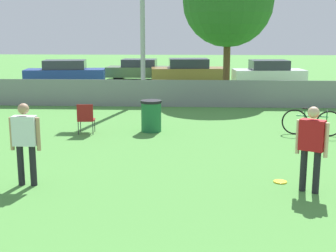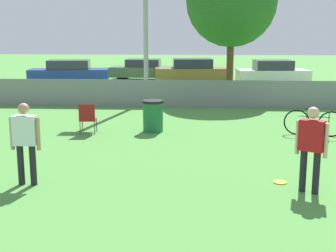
{
  "view_description": "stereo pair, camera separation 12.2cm",
  "coord_description": "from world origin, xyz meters",
  "px_view_note": "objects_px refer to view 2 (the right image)",
  "views": [
    {
      "loc": [
        0.41,
        -0.82,
        3.04
      ],
      "look_at": [
        -0.09,
        8.94,
        1.05
      ],
      "focal_mm": 50.0,
      "sensor_mm": 36.0,
      "label": 1
    },
    {
      "loc": [
        0.53,
        -0.81,
        3.04
      ],
      "look_at": [
        -0.09,
        8.94,
        1.05
      ],
      "focal_mm": 50.0,
      "sensor_mm": 36.0,
      "label": 2
    }
  ],
  "objects_px": {
    "folding_chair_sideline": "(88,117)",
    "parked_car_olive": "(143,70)",
    "frisbee_disc": "(280,182)",
    "tree_near_pole": "(232,1)",
    "bicycle_sideline": "(314,123)",
    "player_thrower_red": "(311,143)",
    "trash_bin": "(153,116)",
    "parked_car_tan": "(192,71)",
    "parked_car_white": "(273,73)",
    "parked_car_blue": "(69,73)",
    "player_receiver_white": "(25,138)"
  },
  "relations": [
    {
      "from": "parked_car_olive",
      "to": "trash_bin",
      "type": "bearing_deg",
      "value": -81.17
    },
    {
      "from": "trash_bin",
      "to": "parked_car_white",
      "type": "distance_m",
      "value": 13.93
    },
    {
      "from": "parked_car_blue",
      "to": "parked_car_olive",
      "type": "bearing_deg",
      "value": 29.58
    },
    {
      "from": "player_receiver_white",
      "to": "parked_car_olive",
      "type": "xyz_separation_m",
      "value": [
        -0.04,
        20.6,
        -0.33
      ]
    },
    {
      "from": "folding_chair_sideline",
      "to": "frisbee_disc",
      "type": "bearing_deg",
      "value": 134.45
    },
    {
      "from": "tree_near_pole",
      "to": "frisbee_disc",
      "type": "xyz_separation_m",
      "value": [
        0.23,
        -12.66,
        -4.33
      ]
    },
    {
      "from": "tree_near_pole",
      "to": "frisbee_disc",
      "type": "distance_m",
      "value": 13.38
    },
    {
      "from": "parked_car_white",
      "to": "parked_car_blue",
      "type": "bearing_deg",
      "value": 177.24
    },
    {
      "from": "tree_near_pole",
      "to": "bicycle_sideline",
      "type": "distance_m",
      "value": 9.3
    },
    {
      "from": "trash_bin",
      "to": "parked_car_olive",
      "type": "xyz_separation_m",
      "value": [
        -2.08,
        15.37,
        0.16
      ]
    },
    {
      "from": "folding_chair_sideline",
      "to": "parked_car_white",
      "type": "xyz_separation_m",
      "value": [
        7.51,
        13.21,
        0.18
      ]
    },
    {
      "from": "bicycle_sideline",
      "to": "tree_near_pole",
      "type": "bearing_deg",
      "value": 116.72
    },
    {
      "from": "folding_chair_sideline",
      "to": "parked_car_tan",
      "type": "height_order",
      "value": "parked_car_tan"
    },
    {
      "from": "frisbee_disc",
      "to": "folding_chair_sideline",
      "type": "relative_size",
      "value": 0.3
    },
    {
      "from": "parked_car_olive",
      "to": "parked_car_tan",
      "type": "bearing_deg",
      "value": -26.96
    },
    {
      "from": "player_thrower_red",
      "to": "bicycle_sideline",
      "type": "relative_size",
      "value": 0.98
    },
    {
      "from": "parked_car_olive",
      "to": "folding_chair_sideline",
      "type": "bearing_deg",
      "value": -88.31
    },
    {
      "from": "folding_chair_sideline",
      "to": "parked_car_tan",
      "type": "xyz_separation_m",
      "value": [
        2.95,
        14.17,
        0.18
      ]
    },
    {
      "from": "parked_car_blue",
      "to": "bicycle_sideline",
      "type": "bearing_deg",
      "value": -57.1
    },
    {
      "from": "parked_car_white",
      "to": "player_thrower_red",
      "type": "bearing_deg",
      "value": -101.05
    },
    {
      "from": "frisbee_disc",
      "to": "trash_bin",
      "type": "relative_size",
      "value": 0.29
    },
    {
      "from": "trash_bin",
      "to": "folding_chair_sideline",
      "type": "bearing_deg",
      "value": -166.71
    },
    {
      "from": "parked_car_olive",
      "to": "tree_near_pole",
      "type": "bearing_deg",
      "value": -55.66
    },
    {
      "from": "trash_bin",
      "to": "parked_car_blue",
      "type": "bearing_deg",
      "value": 115.88
    },
    {
      "from": "parked_car_olive",
      "to": "parked_car_tan",
      "type": "height_order",
      "value": "parked_car_tan"
    },
    {
      "from": "parked_car_tan",
      "to": "parked_car_white",
      "type": "bearing_deg",
      "value": -17.22
    },
    {
      "from": "bicycle_sideline",
      "to": "player_thrower_red",
      "type": "bearing_deg",
      "value": -90.95
    },
    {
      "from": "player_receiver_white",
      "to": "bicycle_sideline",
      "type": "bearing_deg",
      "value": 37.37
    },
    {
      "from": "folding_chair_sideline",
      "to": "parked_car_blue",
      "type": "height_order",
      "value": "parked_car_blue"
    },
    {
      "from": "folding_chair_sideline",
      "to": "parked_car_olive",
      "type": "xyz_separation_m",
      "value": [
        -0.15,
        15.83,
        0.14
      ]
    },
    {
      "from": "bicycle_sideline",
      "to": "parked_car_white",
      "type": "relative_size",
      "value": 0.42
    },
    {
      "from": "folding_chair_sideline",
      "to": "player_receiver_white",
      "type": "bearing_deg",
      "value": 84.18
    },
    {
      "from": "parked_car_tan",
      "to": "folding_chair_sideline",
      "type": "bearing_deg",
      "value": -107.14
    },
    {
      "from": "bicycle_sideline",
      "to": "parked_car_tan",
      "type": "relative_size",
      "value": 0.38
    },
    {
      "from": "tree_near_pole",
      "to": "trash_bin",
      "type": "relative_size",
      "value": 6.64
    },
    {
      "from": "player_thrower_red",
      "to": "bicycle_sideline",
      "type": "xyz_separation_m",
      "value": [
        1.28,
        5.02,
        -0.58
      ]
    },
    {
      "from": "frisbee_disc",
      "to": "bicycle_sideline",
      "type": "relative_size",
      "value": 0.16
    },
    {
      "from": "tree_near_pole",
      "to": "bicycle_sideline",
      "type": "height_order",
      "value": "tree_near_pole"
    },
    {
      "from": "player_thrower_red",
      "to": "parked_car_white",
      "type": "height_order",
      "value": "player_thrower_red"
    },
    {
      "from": "bicycle_sideline",
      "to": "frisbee_disc",
      "type": "bearing_deg",
      "value": -97.71
    },
    {
      "from": "parked_car_olive",
      "to": "parked_car_white",
      "type": "xyz_separation_m",
      "value": [
        7.66,
        -2.61,
        0.04
      ]
    },
    {
      "from": "frisbee_disc",
      "to": "parked_car_tan",
      "type": "xyz_separation_m",
      "value": [
        -2.03,
        18.51,
        0.67
      ]
    },
    {
      "from": "tree_near_pole",
      "to": "bicycle_sideline",
      "type": "relative_size",
      "value": 3.77
    },
    {
      "from": "tree_near_pole",
      "to": "frisbee_disc",
      "type": "bearing_deg",
      "value": -88.97
    },
    {
      "from": "trash_bin",
      "to": "tree_near_pole",
      "type": "bearing_deg",
      "value": 70.17
    },
    {
      "from": "trash_bin",
      "to": "parked_car_olive",
      "type": "bearing_deg",
      "value": 97.69
    },
    {
      "from": "frisbee_disc",
      "to": "player_thrower_red",
      "type": "bearing_deg",
      "value": -50.92
    },
    {
      "from": "trash_bin",
      "to": "parked_car_blue",
      "type": "height_order",
      "value": "parked_car_blue"
    },
    {
      "from": "trash_bin",
      "to": "parked_car_tan",
      "type": "bearing_deg",
      "value": 85.71
    },
    {
      "from": "parked_car_blue",
      "to": "player_receiver_white",
      "type": "bearing_deg",
      "value": -84.69
    }
  ]
}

